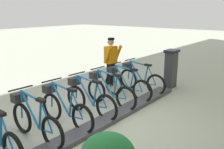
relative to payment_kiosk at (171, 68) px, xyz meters
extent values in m
plane|color=#AEB7A3|center=(-0.05, 3.59, -0.67)|extent=(60.00, 60.00, 0.00)
cube|color=#47474C|center=(-0.05, 3.59, -0.62)|extent=(0.44, 6.32, 0.10)
cube|color=#38383D|center=(0.00, 0.00, -0.07)|extent=(0.28, 0.44, 1.20)
cube|color=#194C8C|center=(0.15, 0.00, 0.28)|extent=(0.03, 0.30, 0.40)
cube|color=black|center=(0.00, 0.00, 0.57)|extent=(0.36, 0.52, 0.08)
torus|color=black|center=(-0.03, 1.05, -0.33)|extent=(0.67, 0.10, 0.67)
torus|color=black|center=(1.02, 1.01, -0.33)|extent=(0.67, 0.10, 0.67)
cylinder|color=blue|center=(0.68, 1.02, -0.05)|extent=(0.60, 0.07, 0.70)
cylinder|color=blue|center=(0.34, 1.04, -0.09)|extent=(0.16, 0.05, 0.61)
cylinder|color=blue|center=(0.62, 1.02, 0.25)|extent=(0.69, 0.07, 0.11)
cylinder|color=blue|center=(0.18, 1.04, -0.36)|extent=(0.43, 0.05, 0.09)
cylinder|color=blue|center=(0.12, 1.04, -0.06)|extent=(0.33, 0.04, 0.56)
cylinder|color=blue|center=(0.99, 1.01, -0.02)|extent=(0.10, 0.04, 0.62)
cube|color=black|center=(0.28, 1.04, 0.24)|extent=(0.22, 0.11, 0.06)
cylinder|color=black|center=(0.96, 1.01, 0.33)|extent=(0.05, 0.54, 0.03)
cube|color=#2D2D2D|center=(1.07, 1.01, 0.11)|extent=(0.21, 0.29, 0.18)
torus|color=black|center=(-0.03, 1.84, -0.33)|extent=(0.67, 0.10, 0.67)
torus|color=black|center=(1.02, 1.80, -0.33)|extent=(0.67, 0.10, 0.67)
cylinder|color=#2079BA|center=(0.68, 1.81, -0.05)|extent=(0.60, 0.07, 0.70)
cylinder|color=#2079BA|center=(0.34, 1.82, -0.09)|extent=(0.16, 0.05, 0.61)
cylinder|color=#2079BA|center=(0.62, 1.81, 0.25)|extent=(0.69, 0.07, 0.11)
cylinder|color=#2079BA|center=(0.18, 1.83, -0.36)|extent=(0.43, 0.05, 0.09)
cylinder|color=#2079BA|center=(0.12, 1.83, -0.06)|extent=(0.33, 0.04, 0.56)
cylinder|color=#2079BA|center=(0.99, 1.80, -0.02)|extent=(0.10, 0.04, 0.62)
cube|color=black|center=(0.28, 1.83, 0.24)|extent=(0.22, 0.11, 0.06)
cylinder|color=black|center=(0.96, 1.80, 0.33)|extent=(0.05, 0.54, 0.03)
cube|color=#2D2D2D|center=(1.07, 1.80, 0.11)|extent=(0.21, 0.29, 0.18)
torus|color=black|center=(-0.03, 2.63, -0.33)|extent=(0.67, 0.10, 0.67)
torus|color=black|center=(1.02, 2.59, -0.33)|extent=(0.67, 0.10, 0.67)
cylinder|color=#1D79BB|center=(0.68, 2.60, -0.05)|extent=(0.60, 0.07, 0.70)
cylinder|color=#1D79BB|center=(0.34, 2.61, -0.09)|extent=(0.16, 0.05, 0.61)
cylinder|color=#1D79BB|center=(0.62, 2.60, 0.25)|extent=(0.69, 0.07, 0.11)
cylinder|color=#1D79BB|center=(0.18, 2.62, -0.36)|extent=(0.43, 0.05, 0.09)
cylinder|color=#1D79BB|center=(0.12, 2.62, -0.06)|extent=(0.33, 0.04, 0.56)
cylinder|color=#1D79BB|center=(0.99, 2.59, -0.02)|extent=(0.10, 0.04, 0.62)
cube|color=black|center=(0.28, 2.62, 0.24)|extent=(0.22, 0.11, 0.06)
cylinder|color=black|center=(0.96, 2.59, 0.33)|extent=(0.05, 0.54, 0.03)
cube|color=#2D2D2D|center=(1.07, 2.59, 0.11)|extent=(0.21, 0.29, 0.18)
torus|color=black|center=(-0.03, 3.42, -0.33)|extent=(0.67, 0.10, 0.67)
torus|color=black|center=(1.02, 3.38, -0.33)|extent=(0.67, 0.10, 0.67)
cylinder|color=blue|center=(0.68, 3.39, -0.05)|extent=(0.60, 0.07, 0.70)
cylinder|color=blue|center=(0.34, 3.40, -0.09)|extent=(0.16, 0.05, 0.61)
cylinder|color=blue|center=(0.62, 3.39, 0.25)|extent=(0.69, 0.07, 0.11)
cylinder|color=blue|center=(0.18, 3.41, -0.36)|extent=(0.43, 0.05, 0.09)
cylinder|color=blue|center=(0.12, 3.41, -0.06)|extent=(0.33, 0.04, 0.56)
cylinder|color=blue|center=(0.99, 3.38, -0.02)|extent=(0.10, 0.04, 0.62)
cube|color=black|center=(0.28, 3.41, 0.24)|extent=(0.22, 0.11, 0.06)
cylinder|color=black|center=(0.96, 3.38, 0.33)|extent=(0.05, 0.54, 0.03)
cube|color=#2D2D2D|center=(1.07, 3.37, 0.11)|extent=(0.21, 0.29, 0.18)
torus|color=black|center=(-0.03, 4.21, -0.33)|extent=(0.67, 0.10, 0.67)
torus|color=black|center=(1.02, 4.17, -0.33)|extent=(0.67, 0.10, 0.67)
cylinder|color=#1D72BD|center=(0.68, 4.18, -0.05)|extent=(0.60, 0.07, 0.70)
cylinder|color=#1D72BD|center=(0.34, 4.19, -0.09)|extent=(0.16, 0.05, 0.61)
cylinder|color=#1D72BD|center=(0.62, 4.18, 0.25)|extent=(0.69, 0.07, 0.11)
cylinder|color=#1D72BD|center=(0.18, 4.20, -0.36)|extent=(0.43, 0.05, 0.09)
cylinder|color=#1D72BD|center=(0.12, 4.20, -0.06)|extent=(0.33, 0.04, 0.56)
cylinder|color=#1D72BD|center=(0.99, 4.17, -0.02)|extent=(0.10, 0.04, 0.62)
cube|color=black|center=(0.28, 4.19, 0.24)|extent=(0.22, 0.11, 0.06)
cylinder|color=black|center=(0.96, 4.17, 0.33)|extent=(0.05, 0.54, 0.03)
cube|color=#2D2D2D|center=(1.07, 4.16, 0.11)|extent=(0.21, 0.29, 0.18)
torus|color=black|center=(-0.03, 4.99, -0.33)|extent=(0.67, 0.10, 0.67)
torus|color=black|center=(1.02, 4.95, -0.33)|extent=(0.67, 0.10, 0.67)
cylinder|color=#1776C1|center=(0.68, 4.97, -0.05)|extent=(0.60, 0.07, 0.70)
cylinder|color=#1776C1|center=(0.34, 4.98, -0.09)|extent=(0.16, 0.05, 0.61)
cylinder|color=#1776C1|center=(0.62, 4.97, 0.25)|extent=(0.69, 0.07, 0.11)
cylinder|color=#1776C1|center=(0.18, 4.99, -0.36)|extent=(0.43, 0.05, 0.09)
cylinder|color=#1776C1|center=(0.12, 4.99, -0.06)|extent=(0.33, 0.04, 0.56)
cylinder|color=#1776C1|center=(0.99, 4.96, -0.02)|extent=(0.10, 0.04, 0.62)
cube|color=black|center=(0.28, 4.98, 0.24)|extent=(0.22, 0.11, 0.06)
cylinder|color=black|center=(0.96, 4.96, 0.33)|extent=(0.05, 0.54, 0.03)
cube|color=#2D2D2D|center=(1.07, 4.95, 0.11)|extent=(0.21, 0.29, 0.18)
cylinder|color=blue|center=(0.34, 5.77, -0.09)|extent=(0.16, 0.05, 0.61)
cylinder|color=blue|center=(0.18, 5.78, -0.36)|extent=(0.43, 0.05, 0.09)
cylinder|color=blue|center=(0.12, 5.78, -0.06)|extent=(0.33, 0.04, 0.56)
cube|color=black|center=(0.28, 5.77, 0.24)|extent=(0.22, 0.11, 0.06)
cube|color=white|center=(1.58, 1.04, -0.62)|extent=(0.27, 0.13, 0.10)
cube|color=white|center=(1.72, 1.25, -0.62)|extent=(0.27, 0.13, 0.10)
cylinder|color=black|center=(1.65, 1.05, -0.24)|extent=(0.15, 0.15, 0.82)
cylinder|color=black|center=(1.66, 1.24, -0.24)|extent=(0.15, 0.15, 0.82)
cube|color=orange|center=(1.65, 1.15, 0.43)|extent=(0.29, 0.42, 0.56)
cylinder|color=orange|center=(1.54, 0.89, 0.46)|extent=(0.34, 0.12, 0.57)
cylinder|color=orange|center=(1.57, 1.41, 0.46)|extent=(0.34, 0.12, 0.57)
sphere|color=tan|center=(1.65, 1.15, 0.86)|extent=(0.22, 0.22, 0.22)
cylinder|color=black|center=(1.63, 1.15, 0.96)|extent=(0.22, 0.22, 0.06)
camera|label=1|loc=(-3.51, 7.65, 1.87)|focal=40.37mm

